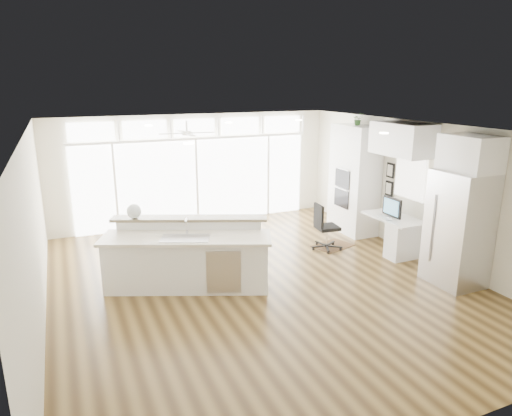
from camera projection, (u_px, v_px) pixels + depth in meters
name	position (u px, v px, depth m)	size (l,w,h in m)	color
floor	(261.00, 283.00, 8.09)	(7.00, 8.00, 0.02)	#432E14
ceiling	(262.00, 129.00, 7.37)	(7.00, 8.00, 0.02)	silver
wall_back	(195.00, 169.00, 11.27)	(7.00, 0.04, 2.70)	beige
wall_front	(439.00, 316.00, 4.20)	(7.00, 0.04, 2.70)	beige
wall_left	(34.00, 236.00, 6.39)	(0.04, 8.00, 2.70)	beige
wall_right	(422.00, 190.00, 9.08)	(0.04, 8.00, 2.70)	beige
glass_wall	(196.00, 182.00, 11.30)	(5.80, 0.06, 2.08)	white
transom_row	(195.00, 128.00, 10.94)	(5.90, 0.06, 0.40)	white
desk_window	(410.00, 178.00, 9.27)	(0.04, 0.85, 0.85)	silver
ceiling_fan	(187.00, 128.00, 9.72)	(1.16, 1.16, 0.32)	white
recessed_lights	(257.00, 129.00, 7.56)	(3.40, 3.00, 0.02)	white
oven_cabinet	(354.00, 180.00, 10.57)	(0.64, 1.20, 2.50)	white
desk_nook	(393.00, 234.00, 9.46)	(0.72, 1.30, 0.76)	white
upper_cabinets	(402.00, 139.00, 8.95)	(0.64, 1.30, 0.64)	white
refrigerator	(459.00, 229.00, 7.83)	(0.76, 0.90, 2.00)	silver
fridge_cabinet	(471.00, 153.00, 7.50)	(0.64, 0.90, 0.60)	white
framed_photos	(390.00, 179.00, 9.86)	(0.06, 0.22, 0.80)	black
kitchen_island	(187.00, 257.00, 7.76)	(2.85, 1.07, 1.13)	white
rug	(333.00, 246.00, 9.89)	(0.81, 0.59, 0.01)	#331F10
office_chair	(327.00, 227.00, 9.58)	(0.51, 0.47, 0.99)	black
fishbowl	(134.00, 211.00, 7.95)	(0.26, 0.26, 0.26)	white
monitor	(392.00, 207.00, 9.27)	(0.09, 0.53, 0.44)	black
keyboard	(385.00, 218.00, 9.26)	(0.13, 0.34, 0.02)	silver
potted_plant	(358.00, 120.00, 10.21)	(0.24, 0.27, 0.21)	#2E5926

